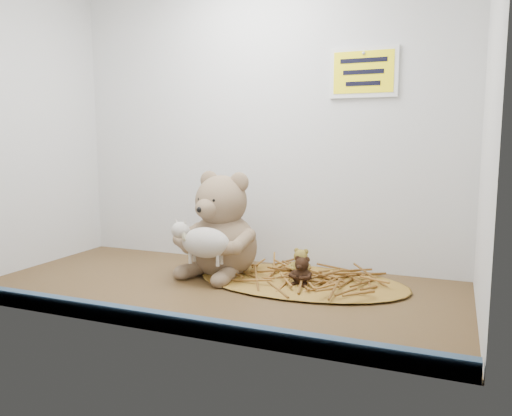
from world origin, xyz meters
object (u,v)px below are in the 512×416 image
at_px(mini_teddy_tan, 301,261).
at_px(main_teddy, 223,224).
at_px(toy_lamb, 206,243).
at_px(mini_teddy_brown, 302,269).

bearing_deg(mini_teddy_tan, main_teddy, -161.85).
relative_size(toy_lamb, mini_teddy_brown, 2.34).
height_order(main_teddy, toy_lamb, main_teddy).
xyz_separation_m(mini_teddy_tan, mini_teddy_brown, (0.03, -0.07, -0.00)).
bearing_deg(main_teddy, mini_teddy_tan, 22.60).
distance_m(main_teddy, mini_teddy_tan, 0.23).
bearing_deg(toy_lamb, mini_teddy_tan, 33.66).
xyz_separation_m(main_teddy, mini_teddy_brown, (0.24, -0.04, -0.10)).
distance_m(toy_lamb, mini_teddy_tan, 0.26).
xyz_separation_m(toy_lamb, mini_teddy_tan, (0.21, 0.14, -0.06)).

